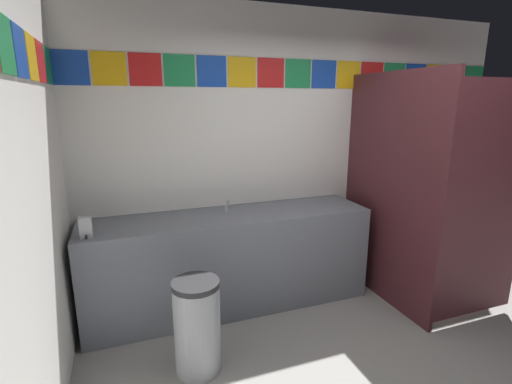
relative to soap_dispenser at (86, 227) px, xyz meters
The scene contains 8 objects.
ground_plane 2.63m from the soap_dispenser, 30.45° to the right, with size 10.00×10.00×0.00m, color gray.
wall_back 2.21m from the soap_dispenser, 14.22° to the left, with size 4.55×0.09×2.75m.
vanity_counter 1.30m from the soap_dispenser, ahead, with size 2.58×0.61×0.89m.
faucet_center 1.20m from the soap_dispenser, 13.30° to the left, with size 0.04×0.10×0.14m.
soap_dispenser is the anchor object (origin of this frame).
stall_divider 2.82m from the soap_dispenser, ahead, with size 0.92×1.31×2.15m.
toilet 3.24m from the soap_dispenser, ahead, with size 0.39×0.49×0.74m.
trash_bin 1.11m from the soap_dispenser, 39.90° to the right, with size 0.33×0.33×0.69m.
Camera 1 is at (-1.80, -1.66, 1.90)m, focal length 26.06 mm.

